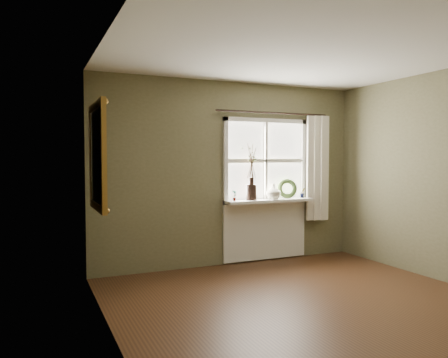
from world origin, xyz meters
name	(u,v)px	position (x,y,z in m)	size (l,w,h in m)	color
floor	(329,315)	(0.00, 0.00, 0.00)	(4.50, 4.50, 0.00)	#3E2313
ceiling	(332,43)	(0.00, 0.00, 2.60)	(4.50, 4.50, 0.00)	silver
wall_back	(230,173)	(0.00, 2.30, 1.30)	(4.00, 0.10, 2.60)	#656142
wall_left	(113,187)	(-2.05, 0.00, 1.30)	(0.10, 4.50, 2.60)	#656142
window_frame	(266,161)	(0.55, 2.23, 1.48)	(1.36, 0.06, 1.24)	white
window_sill	(269,201)	(0.55, 2.12, 0.90)	(1.36, 0.26, 0.04)	white
window_apron	(265,230)	(0.55, 2.23, 0.46)	(1.36, 0.04, 0.88)	white
dark_jug	(251,192)	(0.26, 2.12, 1.03)	(0.15, 0.15, 0.22)	black
cream_vase	(273,191)	(0.62, 2.12, 1.03)	(0.21, 0.21, 0.22)	beige
wreath	(287,191)	(0.88, 2.16, 1.03)	(0.30, 0.30, 0.07)	#334820
potted_plant_left	(234,195)	(-0.01, 2.12, 1.00)	(0.08, 0.06, 0.16)	#334820
potted_plant_right	(302,193)	(1.13, 2.12, 1.00)	(0.08, 0.07, 0.15)	#334820
curtain	(317,168)	(1.39, 2.13, 1.37)	(0.36, 0.12, 1.59)	silver
curtain_rod	(274,113)	(0.65, 2.17, 2.18)	(0.03, 0.03, 1.84)	black
gilt_mirror	(97,156)	(-1.96, 1.46, 1.54)	(0.10, 0.98, 1.16)	white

